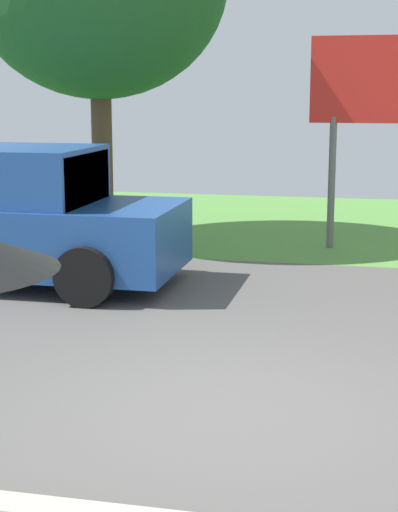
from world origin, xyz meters
The scene contains 2 objects.
ground_plane centered at (0.00, 2.95, -0.05)m, with size 40.00×22.00×0.20m.
roadside_billboard centered at (1.26, 7.47, 2.55)m, with size 2.60×0.12×3.50m.
Camera 1 is at (1.12, -6.32, 2.64)m, focal length 57.00 mm.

